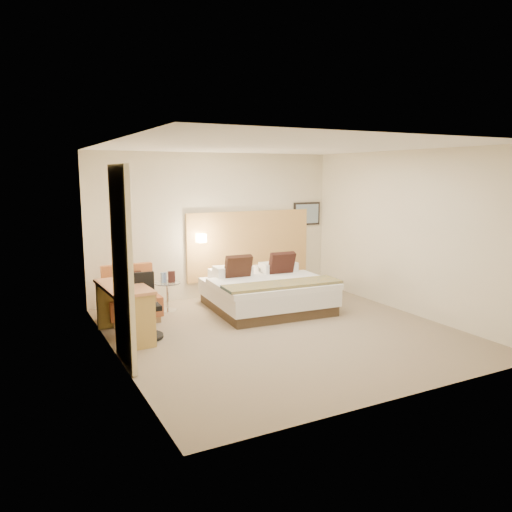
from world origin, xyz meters
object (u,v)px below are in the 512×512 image
lounge_chair (131,298)px  side_table (167,295)px  desk (126,296)px  bed (266,291)px  desk_chair (143,312)px

lounge_chair → side_table: bearing=16.8°
lounge_chair → desk: size_ratio=0.68×
bed → side_table: bearing=158.0°
desk → desk_chair: size_ratio=1.38×
side_table → desk_chair: size_ratio=0.55×
lounge_chair → desk_chair: desk_chair is taller
bed → desk_chair: (-2.29, -0.56, 0.07)m
bed → side_table: bed is taller
bed → lounge_chair: bearing=169.0°
side_table → desk: desk is taller
side_table → desk_chair: desk_chair is taller
side_table → desk: size_ratio=0.40×
lounge_chair → side_table: lounge_chair is taller
bed → side_table: 1.69m
lounge_chair → desk: bearing=-107.4°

